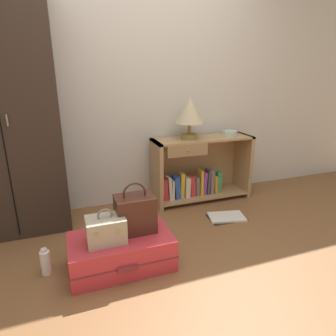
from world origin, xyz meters
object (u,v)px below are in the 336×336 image
Objects in this scene: table_lamp at (190,112)px; train_case at (106,230)px; bottle at (46,262)px; open_book_on_floor at (227,217)px; bookshelf at (198,171)px; suitcase_large at (121,251)px; handbag at (135,213)px; wardrobe at (5,117)px; bowl at (230,133)px.

train_case is (-1.04, -0.94, -0.65)m from table_lamp.
open_book_on_floor is at bearing 10.45° from bottle.
bookshelf is 1.51m from train_case.
bottle is (-0.52, 0.09, -0.03)m from suitcase_large.
suitcase_large is 1.94× the size of handbag.
wardrobe reaches higher than suitcase_large.
handbag is at bearing 20.64° from suitcase_large.
table_lamp is 2.09× the size of bottle.
wardrobe is 2.76× the size of suitcase_large.
bottle is (-0.65, 0.05, -0.29)m from handbag.
wardrobe is at bearing -178.71° from table_lamp.
handbag is at bearing 18.43° from train_case.
suitcase_large is (0.75, -0.88, -0.90)m from wardrobe.
suitcase_large is 0.30m from handbag.
handbag is at bearing -43.45° from wardrobe.
table_lamp is 1.54m from train_case.
train_case is 1.30× the size of bottle.
wardrobe is 2.19m from open_book_on_floor.
table_lamp is at bearing 29.41° from bottle.
table_lamp is at bearing 1.29° from wardrobe.
train_case is 0.24m from handbag.
handbag is at bearing -4.06° from bottle.
handbag reaches higher than bottle.
suitcase_large reaches higher than open_book_on_floor.
table_lamp reaches higher than train_case.
handbag is at bearing -133.00° from table_lamp.
open_book_on_floor is (1.65, 0.30, -0.09)m from bottle.
bottle is at bearing -169.55° from open_book_on_floor.
train_case is (0.65, -0.90, -0.69)m from wardrobe.
suitcase_large is 0.53m from bottle.
bookshelf is 7.06× the size of bowl.
suitcase_large is (-1.06, -0.93, -0.21)m from bookshelf.
bookshelf is at bearing 7.90° from table_lamp.
table_lamp is at bearing -172.10° from bookshelf.
table_lamp is at bearing 47.00° from handbag.
wardrobe is at bearing 165.69° from open_book_on_floor.
bookshelf is 0.54m from bowl.
table_lamp reaches higher than bottle.
bowl is at bearing 22.88° from bottle.
train_case is 0.69× the size of handbag.
open_book_on_floor is at bearing -120.03° from bowl.
bowl is at bearing 0.14° from table_lamp.
bookshelf is 5.39× the size of bottle.
open_book_on_floor is (1.13, 0.40, -0.11)m from suitcase_large.
wardrobe reaches higher than bookshelf.
table_lamp is at bearing 44.40° from suitcase_large.
bowl reaches higher than bottle.
table_lamp reaches higher than suitcase_large.
open_book_on_floor is at bearing -69.50° from table_lamp.
table_lamp is 0.57× the size of suitcase_large.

